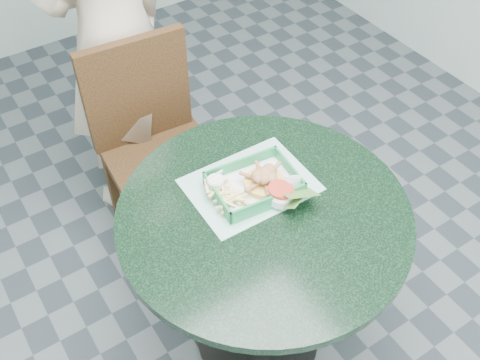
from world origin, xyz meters
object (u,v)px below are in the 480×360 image
diner_person (109,4)px  crab_sandwich (264,181)px  sauce_ramekin (216,190)px  dining_chair (154,138)px  cafe_table (262,249)px  food_basket (254,191)px

diner_person → crab_sandwich: bearing=72.4°
crab_sandwich → sauce_ramekin: 0.15m
dining_chair → sauce_ramekin: (-0.06, -0.59, 0.27)m
dining_chair → diner_person: size_ratio=0.47×
sauce_ramekin → cafe_table: bearing=-56.3°
dining_chair → crab_sandwich: 0.70m
dining_chair → sauce_ramekin: dining_chair is taller
diner_person → crab_sandwich: 0.95m
dining_chair → food_basket: size_ratio=3.58×
dining_chair → crab_sandwich: size_ratio=7.45×
diner_person → food_basket: diner_person is taller
cafe_table → diner_person: diner_person is taller
cafe_table → food_basket: size_ratio=3.44×
dining_chair → food_basket: dining_chair is taller
cafe_table → crab_sandwich: 0.24m
diner_person → crab_sandwich: (0.07, -0.92, -0.19)m
food_basket → sauce_ramekin: (-0.11, 0.04, 0.03)m
cafe_table → sauce_ramekin: (-0.09, 0.13, 0.22)m
diner_person → sauce_ramekin: bearing=63.5°
food_basket → diner_person: bearing=92.3°
cafe_table → dining_chair: size_ratio=0.96×
cafe_table → crab_sandwich: bearing=55.7°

